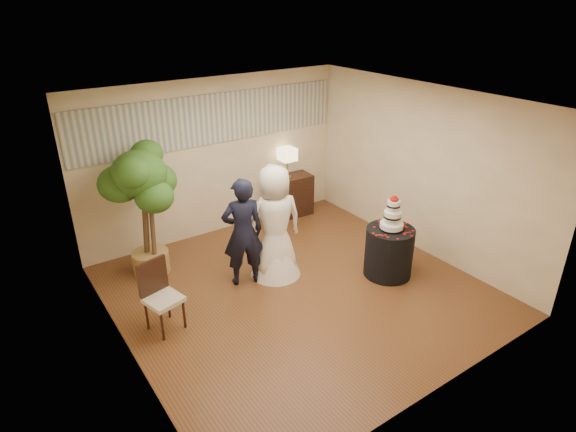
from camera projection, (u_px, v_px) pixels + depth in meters
floor at (298, 290)px, 7.21m from camera, size 5.00×5.00×0.00m
ceiling at (300, 103)px, 6.03m from camera, size 5.00×5.00×0.00m
wall_back at (216, 158)px, 8.48m from camera, size 5.00×0.06×2.80m
wall_front at (446, 288)px, 4.76m from camera, size 5.00×0.06×2.80m
wall_left at (116, 256)px, 5.33m from camera, size 0.06×5.00×2.80m
wall_right at (422, 170)px, 7.91m from camera, size 0.06×5.00×2.80m
mural_border at (214, 119)px, 8.17m from camera, size 4.90×0.02×0.85m
groom at (243, 232)px, 7.07m from camera, size 0.71×0.57×1.70m
bride at (275, 222)px, 7.27m from camera, size 0.99×0.91×1.80m
cake_table at (389, 252)px, 7.47m from camera, size 0.88×0.88×0.79m
wedding_cake at (393, 213)px, 7.18m from camera, size 0.36×0.36×0.56m
console at (287, 196)px, 9.46m from camera, size 1.00×0.50×0.82m
table_lamp at (287, 163)px, 9.16m from camera, size 0.29×0.29×0.58m
ficus_tree at (144, 211)px, 7.24m from camera, size 1.29×1.29×2.12m
side_chair at (163, 298)px, 6.20m from camera, size 0.54×0.56×0.97m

